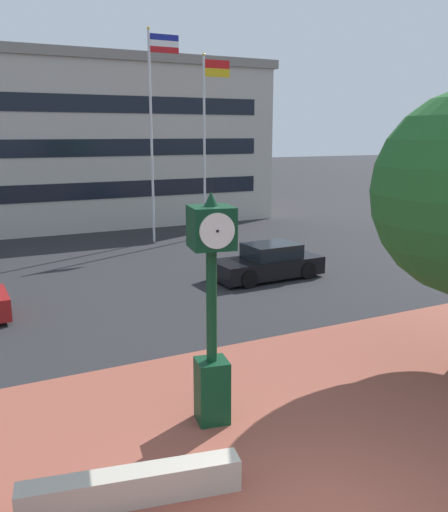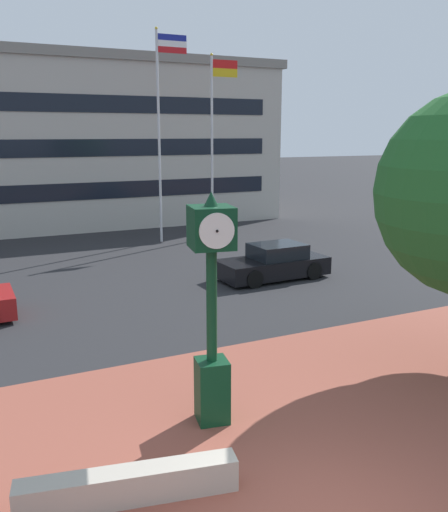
{
  "view_description": "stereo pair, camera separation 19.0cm",
  "coord_description": "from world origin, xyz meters",
  "px_view_note": "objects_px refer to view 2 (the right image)",
  "views": [
    {
      "loc": [
        -4.28,
        -5.21,
        5.25
      ],
      "look_at": [
        -0.02,
        3.17,
        3.16
      ],
      "focal_mm": 38.87,
      "sensor_mm": 36.0,
      "label": 1
    },
    {
      "loc": [
        -4.11,
        -5.3,
        5.25
      ],
      "look_at": [
        -0.02,
        3.17,
        3.16
      ],
      "focal_mm": 38.87,
      "sensor_mm": 36.0,
      "label": 2
    }
  ],
  "objects_px": {
    "flagpole_secondary": "(214,135)",
    "civic_building": "(41,141)",
    "flagpole_primary": "(161,123)",
    "car_street_mid": "(274,263)",
    "street_clock": "(212,306)"
  },
  "relations": [
    {
      "from": "civic_building",
      "to": "street_clock",
      "type": "bearing_deg",
      "value": -92.25
    },
    {
      "from": "car_street_mid",
      "to": "civic_building",
      "type": "xyz_separation_m",
      "value": [
        -5.27,
        19.18,
        4.18
      ]
    },
    {
      "from": "flagpole_secondary",
      "to": "flagpole_primary",
      "type": "bearing_deg",
      "value": 180.0
    },
    {
      "from": "flagpole_secondary",
      "to": "civic_building",
      "type": "xyz_separation_m",
      "value": [
        -6.82,
        10.63,
        -0.42
      ]
    },
    {
      "from": "street_clock",
      "to": "flagpole_secondary",
      "type": "relative_size",
      "value": 0.47
    },
    {
      "from": "street_clock",
      "to": "civic_building",
      "type": "relative_size",
      "value": 0.16
    },
    {
      "from": "flagpole_primary",
      "to": "civic_building",
      "type": "xyz_separation_m",
      "value": [
        -4.05,
        10.63,
        -0.98
      ]
    },
    {
      "from": "flagpole_secondary",
      "to": "street_clock",
      "type": "bearing_deg",
      "value": -114.95
    },
    {
      "from": "flagpole_primary",
      "to": "flagpole_secondary",
      "type": "relative_size",
      "value": 1.11
    },
    {
      "from": "flagpole_primary",
      "to": "street_clock",
      "type": "bearing_deg",
      "value": -106.82
    },
    {
      "from": "car_street_mid",
      "to": "flagpole_secondary",
      "type": "relative_size",
      "value": 0.46
    },
    {
      "from": "flagpole_primary",
      "to": "car_street_mid",
      "type": "bearing_deg",
      "value": -81.93
    },
    {
      "from": "street_clock",
      "to": "flagpole_secondary",
      "type": "bearing_deg",
      "value": 75.57
    },
    {
      "from": "flagpole_primary",
      "to": "flagpole_secondary",
      "type": "height_order",
      "value": "flagpole_primary"
    },
    {
      "from": "flagpole_primary",
      "to": "civic_building",
      "type": "distance_m",
      "value": 11.41
    }
  ]
}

